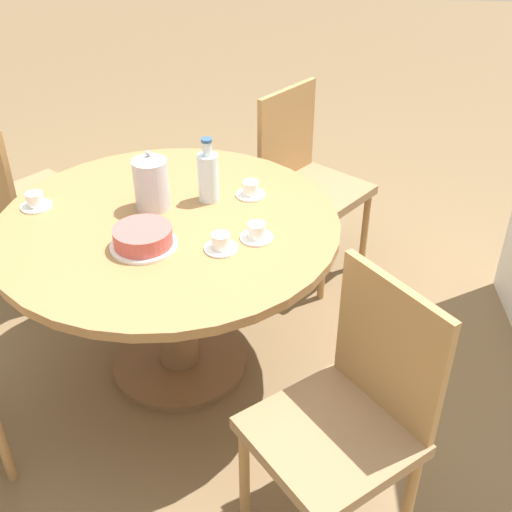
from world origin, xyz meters
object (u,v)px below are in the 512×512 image
object	(u,v)px
cup_c	(221,243)
chair_d	(307,179)
chair_c	(348,416)
water_bottle	(208,176)
coffee_pot	(151,182)
cake_main	(143,238)
cup_b	(257,233)
chair_a	(22,197)
cup_a	(35,202)
cup_d	(251,190)

from	to	relation	value
cup_c	chair_d	bearing A→B (deg)	161.88
chair_c	water_bottle	distance (m)	1.06
coffee_pot	water_bottle	bearing A→B (deg)	109.12
chair_d	cake_main	distance (m)	1.15
chair_c	cake_main	world-z (taller)	chair_c
cake_main	cup_b	bearing A→B (deg)	100.60
chair_a	water_bottle	distance (m)	1.04
chair_c	cup_a	xyz separation A→B (m)	(-0.78, -1.14, 0.24)
chair_a	chair_d	xyz separation A→B (m)	(-0.25, 1.31, 0.00)
chair_c	water_bottle	size ratio (longest dim) A/B	3.61
coffee_pot	cup_a	xyz separation A→B (m)	(0.02, -0.44, -0.08)
coffee_pot	cup_d	xyz separation A→B (m)	(-0.11, 0.36, -0.08)
chair_a	water_bottle	world-z (taller)	water_bottle
chair_d	coffee_pot	bearing A→B (deg)	176.89
cup_b	cup_a	bearing A→B (deg)	-101.89
chair_d	cup_c	bearing A→B (deg)	-160.18
chair_d	cup_a	xyz separation A→B (m)	(0.71, -1.04, 0.24)
cup_d	water_bottle	bearing A→B (deg)	-76.05
cup_a	cup_c	distance (m)	0.77
cup_b	cup_d	xyz separation A→B (m)	(-0.31, -0.04, 0.00)
coffee_pot	cup_d	world-z (taller)	coffee_pot
chair_d	water_bottle	world-z (taller)	water_bottle
chair_d	cup_d	size ratio (longest dim) A/B	7.83
chair_c	cake_main	size ratio (longest dim) A/B	3.93
chair_a	coffee_pot	bearing A→B (deg)	-173.46
cup_a	cup_d	world-z (taller)	same
coffee_pot	cake_main	distance (m)	0.28
water_bottle	cup_a	bearing A→B (deg)	-81.64
water_bottle	cup_b	size ratio (longest dim) A/B	2.17
chair_d	cup_b	size ratio (longest dim) A/B	7.83
chair_a	chair_c	world-z (taller)	same
chair_c	cup_b	world-z (taller)	chair_c
chair_d	cake_main	size ratio (longest dim) A/B	3.93
cup_a	cup_c	xyz separation A→B (m)	(0.25, 0.73, 0.00)
coffee_pot	cup_c	size ratio (longest dim) A/B	2.00
cup_b	chair_d	bearing A→B (deg)	167.42
chair_d	cup_c	xyz separation A→B (m)	(0.97, -0.32, 0.24)
coffee_pot	cup_b	distance (m)	0.46
chair_a	cup_b	xyz separation A→B (m)	(0.64, 1.11, 0.24)
chair_a	water_bottle	xyz separation A→B (m)	(0.37, 0.92, 0.32)
coffee_pot	water_bottle	size ratio (longest dim) A/B	0.92
cup_a	cup_b	size ratio (longest dim) A/B	1.00
chair_d	coffee_pot	xyz separation A→B (m)	(0.69, -0.60, 0.32)
chair_c	coffee_pot	distance (m)	1.11
cup_c	cup_a	bearing A→B (deg)	-109.20
water_bottle	cup_c	size ratio (longest dim) A/B	2.17
cup_c	cup_d	world-z (taller)	same
chair_a	coffee_pot	size ratio (longest dim) A/B	3.92
chair_c	cup_d	distance (m)	1.00
chair_a	chair_d	distance (m)	1.34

